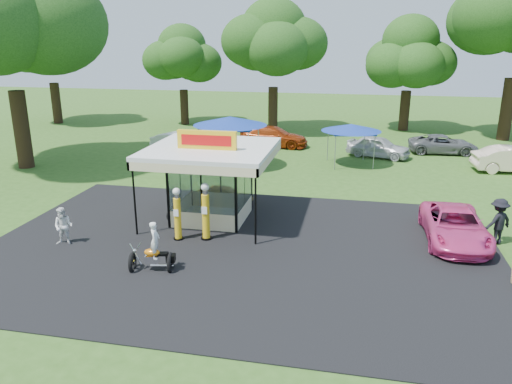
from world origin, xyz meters
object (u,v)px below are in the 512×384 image
(gas_pump_right, at_px, (206,213))
(spectator_east_a, at_px, (498,222))
(kiosk_car, at_px, (225,195))
(motorcycle, at_px, (154,251))
(gas_station_kiosk, at_px, (212,182))
(bg_car_c, at_px, (378,147))
(bg_car_b, at_px, (273,137))
(bg_car_d, at_px, (443,144))
(tent_west, at_px, (230,121))
(spectator_west, at_px, (63,226))
(gas_pump_left, at_px, (178,215))
(tent_east, at_px, (351,128))
(pink_sedan, at_px, (455,226))
(bg_car_a, at_px, (177,143))

(gas_pump_right, bearing_deg, spectator_east_a, 9.56)
(kiosk_car, bearing_deg, motorcycle, 176.37)
(gas_station_kiosk, height_order, bg_car_c, gas_station_kiosk)
(bg_car_c, bearing_deg, bg_car_b, 94.23)
(gas_station_kiosk, distance_m, bg_car_d, 20.56)
(gas_pump_right, relative_size, tent_west, 0.52)
(spectator_west, relative_size, tent_west, 0.34)
(gas_pump_left, height_order, tent_west, tent_west)
(tent_west, bearing_deg, bg_car_d, 26.46)
(spectator_west, distance_m, tent_east, 19.14)
(bg_car_b, bearing_deg, pink_sedan, -143.83)
(gas_pump_left, distance_m, motorcycle, 2.88)
(tent_east, bearing_deg, bg_car_a, 174.41)
(gas_pump_right, xyz_separation_m, pink_sedan, (9.91, 1.84, -0.47))
(kiosk_car, xyz_separation_m, bg_car_b, (0.00, 14.09, 0.28))
(motorcycle, xyz_separation_m, bg_car_d, (12.79, 21.97, -0.09))
(tent_west, bearing_deg, spectator_east_a, -36.33)
(gas_station_kiosk, height_order, bg_car_a, gas_station_kiosk)
(bg_car_a, height_order, bg_car_c, bg_car_c)
(gas_station_kiosk, bearing_deg, gas_pump_right, -79.23)
(spectator_west, relative_size, spectator_east_a, 0.81)
(kiosk_car, bearing_deg, gas_pump_right, -174.32)
(spectator_east_a, xyz_separation_m, bg_car_b, (-11.99, 16.78, -0.20))
(bg_car_a, relative_size, tent_east, 1.09)
(pink_sedan, relative_size, tent_east, 1.30)
(gas_pump_right, distance_m, bg_car_c, 18.20)
(gas_pump_right, bearing_deg, gas_pump_left, -167.00)
(gas_station_kiosk, relative_size, pink_sedan, 1.09)
(gas_pump_left, height_order, spectator_east_a, gas_pump_left)
(spectator_east_a, distance_m, tent_east, 13.68)
(bg_car_d, height_order, tent_west, tent_west)
(gas_pump_left, height_order, kiosk_car, gas_pump_left)
(gas_station_kiosk, distance_m, pink_sedan, 10.44)
(motorcycle, xyz_separation_m, bg_car_b, (0.49, 21.84, 0.01))
(bg_car_d, bearing_deg, gas_pump_left, 142.18)
(tent_west, bearing_deg, bg_car_b, 76.70)
(spectator_east_a, bearing_deg, bg_car_d, -124.75)
(spectator_west, relative_size, bg_car_b, 0.30)
(bg_car_b, xyz_separation_m, bg_car_c, (7.74, -2.04, -0.02))
(kiosk_car, relative_size, tent_west, 0.61)
(pink_sedan, relative_size, tent_west, 1.07)
(spectator_west, height_order, bg_car_b, spectator_west)
(gas_pump_right, xyz_separation_m, motorcycle, (-0.95, -3.12, -0.41))
(gas_station_kiosk, distance_m, bg_car_b, 16.33)
(gas_station_kiosk, bearing_deg, spectator_east_a, -2.29)
(motorcycle, relative_size, kiosk_car, 0.68)
(motorcycle, distance_m, tent_east, 18.40)
(motorcycle, bearing_deg, kiosk_car, 75.41)
(spectator_west, bearing_deg, pink_sedan, 4.91)
(bg_car_d, distance_m, tent_east, 8.22)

